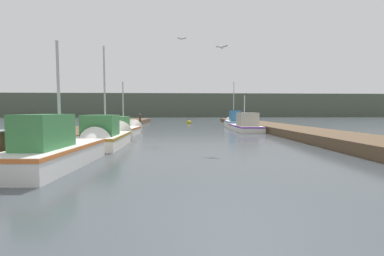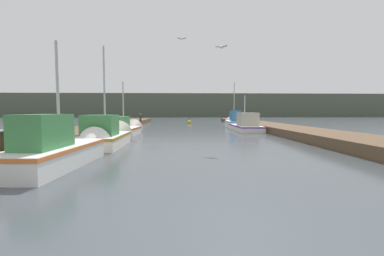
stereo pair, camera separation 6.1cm
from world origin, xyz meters
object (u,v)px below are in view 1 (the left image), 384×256
Objects in this scene: mooring_piling_0 at (101,128)px; fishing_boat_0 at (65,148)px; channel_buoy at (189,122)px; seagull_lead at (222,47)px; seagull_1 at (182,39)px; mooring_piling_1 at (0,152)px; fishing_boat_2 at (125,130)px; fishing_boat_3 at (243,125)px; fishing_boat_1 at (107,136)px; mooring_piling_2 at (140,119)px; fishing_boat_4 at (233,122)px.

fishing_boat_0 is at bearing -80.52° from mooring_piling_0.
channel_buoy is at bearing 71.12° from mooring_piling_0.
seagull_lead is (6.65, -3.63, 3.94)m from mooring_piling_0.
seagull_1 reaches higher than mooring_piling_0.
mooring_piling_1 is at bearing -128.35° from fishing_boat_0.
fishing_boat_2 reaches higher than fishing_boat_3.
fishing_boat_1 is at bearing -156.44° from seagull_lead.
mooring_piling_1 is at bearing -89.73° from mooring_piling_2.
channel_buoy is (4.46, 24.69, -0.30)m from fishing_boat_0.
fishing_boat_3 is (8.48, 8.63, -0.01)m from fishing_boat_1.
fishing_boat_2 is at bearing -156.66° from fishing_boat_3.
fishing_boat_4 is (8.80, 7.83, 0.15)m from fishing_boat_2.
mooring_piling_2 is at bearing 96.03° from fishing_boat_0.
fishing_boat_0 is 15.46m from fishing_boat_3.
fishing_boat_0 is 4.25m from fishing_boat_1.
mooring_piling_1 is (-9.62, -18.20, 0.03)m from fishing_boat_4.
seagull_lead is 4.13m from seagull_1.
mooring_piling_2 is at bearing -148.82° from channel_buoy.
mooring_piling_2 is (-9.72, 4.28, 0.12)m from fishing_boat_4.
fishing_boat_3 is 17.04m from mooring_piling_1.
mooring_piling_0 is at bearing 175.71° from seagull_lead.
seagull_lead reaches higher than mooring_piling_0.
seagull_1 is (-5.01, -5.24, 5.40)m from fishing_boat_3.
fishing_boat_1 is 20.91m from channel_buoy.
mooring_piling_0 is at bearing 109.87° from fishing_boat_1.
mooring_piling_0 is (-9.84, -5.07, 0.15)m from fishing_boat_3.
fishing_boat_1 reaches higher than fishing_boat_0.
mooring_piling_0 is 1.08× the size of channel_buoy.
seagull_1 is (-5.04, -9.36, 5.31)m from fishing_boat_4.
seagull_lead reaches higher than fishing_boat_2.
fishing_boat_2 reaches higher than mooring_piling_1.
fishing_boat_1 reaches higher than fishing_boat_2.
mooring_piling_1 is 1.04× the size of channel_buoy.
mooring_piling_0 is at bearing 102.40° from fishing_boat_0.
fishing_boat_3 reaches higher than mooring_piling_1.
fishing_boat_1 is 4.93m from fishing_boat_2.
fishing_boat_2 is at bearing -85.64° from mooring_piling_2.
fishing_boat_2 is 8.56m from seagull_lead.
fishing_boat_4 is 11.88m from seagull_1.
fishing_boat_4 is (8.57, 17.01, 0.06)m from fishing_boat_0.
seagull_lead is 1.00× the size of seagull_1.
fishing_boat_3 is 5.40× the size of mooring_piling_1.
fishing_boat_1 is 17.08m from mooring_piling_2.
channel_buoy is at bearing 109.45° from fishing_boat_3.
seagull_1 reaches higher than fishing_boat_0.
fishing_boat_1 is at bearing -69.09° from mooring_piling_0.
mooring_piling_1 is at bearing -116.40° from seagull_1.
fishing_boat_4 is 13.81m from seagull_lead.
fishing_boat_1 is at bearing -84.96° from fishing_boat_2.
fishing_boat_1 is 4.41× the size of mooring_piling_0.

